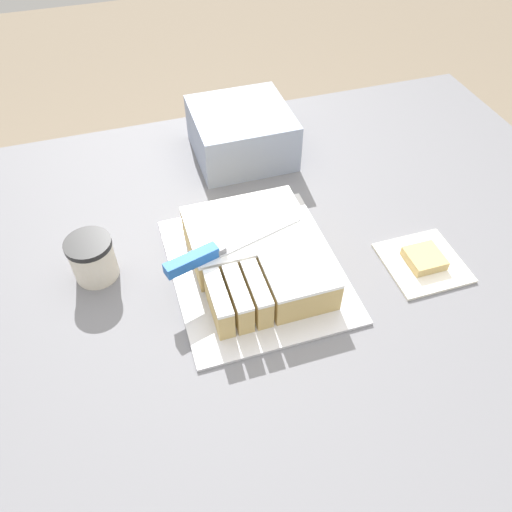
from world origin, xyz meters
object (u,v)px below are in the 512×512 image
at_px(cake, 257,254).
at_px(coffee_cup, 93,258).
at_px(knife, 206,255).
at_px(storage_box, 240,133).
at_px(brownie, 424,258).
at_px(cake_board, 256,269).

bearing_deg(cake, coffee_cup, 165.44).
height_order(knife, storage_box, storage_box).
bearing_deg(coffee_cup, knife, -24.28).
distance_m(cake, brownie, 0.32).
xyz_separation_m(cake, storage_box, (0.07, 0.36, 0.02)).
distance_m(cake, storage_box, 0.37).
xyz_separation_m(cake, coffee_cup, (-0.29, 0.08, 0.00)).
distance_m(cake, coffee_cup, 0.30).
xyz_separation_m(cake_board, coffee_cup, (-0.29, 0.08, 0.04)).
bearing_deg(cake, knife, -173.01).
bearing_deg(knife, coffee_cup, 139.64).
height_order(coffee_cup, storage_box, storage_box).
relative_size(cake, knife, 1.03).
distance_m(brownie, storage_box, 0.51).
distance_m(coffee_cup, brownie, 0.62).
bearing_deg(brownie, coffee_cup, 165.01).
xyz_separation_m(cake_board, storage_box, (0.08, 0.37, 0.05)).
distance_m(cake_board, coffee_cup, 0.30).
height_order(cake_board, coffee_cup, coffee_cup).
relative_size(cake_board, coffee_cup, 4.20).
relative_size(coffee_cup, brownie, 1.32).
height_order(cake, coffee_cup, coffee_cup).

